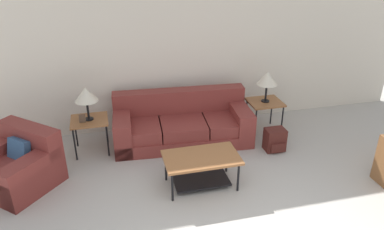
# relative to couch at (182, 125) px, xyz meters

# --- Properties ---
(wall_back) EXTENTS (8.85, 0.06, 2.60)m
(wall_back) POSITION_rel_couch_xyz_m (0.07, 0.67, 1.01)
(wall_back) COLOR silver
(wall_back) RESTS_ON ground_plane
(couch) EXTENTS (2.34, 1.10, 0.82)m
(couch) POSITION_rel_couch_xyz_m (0.00, 0.00, 0.00)
(couch) COLOR maroon
(couch) RESTS_ON ground_plane
(armchair) EXTENTS (1.36, 1.36, 0.80)m
(armchair) POSITION_rel_couch_xyz_m (-2.51, -0.69, -0.00)
(armchair) COLOR maroon
(armchair) RESTS_ON ground_plane
(coffee_table) EXTENTS (1.04, 0.61, 0.48)m
(coffee_table) POSITION_rel_couch_xyz_m (-0.02, -1.35, 0.06)
(coffee_table) COLOR #935B33
(coffee_table) RESTS_ON ground_plane
(side_table_left) EXTENTS (0.58, 0.52, 0.58)m
(side_table_left) POSITION_rel_couch_xyz_m (-1.51, -0.02, 0.23)
(side_table_left) COLOR #935B33
(side_table_left) RESTS_ON ground_plane
(side_table_right) EXTENTS (0.58, 0.52, 0.58)m
(side_table_right) POSITION_rel_couch_xyz_m (1.50, -0.02, 0.23)
(side_table_right) COLOR #935B33
(side_table_right) RESTS_ON ground_plane
(table_lamp_left) EXTENTS (0.36, 0.36, 0.54)m
(table_lamp_left) POSITION_rel_couch_xyz_m (-1.51, -0.02, 0.71)
(table_lamp_left) COLOR black
(table_lamp_left) RESTS_ON side_table_left
(table_lamp_right) EXTENTS (0.36, 0.36, 0.54)m
(table_lamp_right) POSITION_rel_couch_xyz_m (1.50, -0.02, 0.71)
(table_lamp_right) COLOR black
(table_lamp_right) RESTS_ON side_table_right
(backpack) EXTENTS (0.32, 0.32, 0.38)m
(backpack) POSITION_rel_couch_xyz_m (1.40, -0.70, -0.11)
(backpack) COLOR #4C1E19
(backpack) RESTS_ON ground_plane
(picture_frame) EXTENTS (0.10, 0.04, 0.13)m
(picture_frame) POSITION_rel_couch_xyz_m (-1.60, -0.09, 0.35)
(picture_frame) COLOR #4C3828
(picture_frame) RESTS_ON side_table_left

